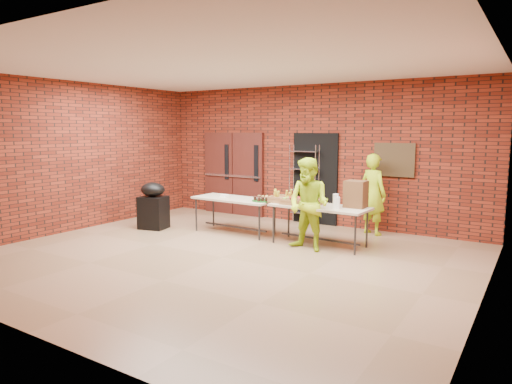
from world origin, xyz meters
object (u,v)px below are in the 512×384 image
wire_rack (304,184)px  volunteer_man (309,204)px  table_right (320,209)px  covered_grill (153,206)px  coffee_dispenser (356,194)px  table_left (235,201)px  volunteer_woman (373,194)px

wire_rack → volunteer_man: size_ratio=1.09×
wire_rack → table_right: bearing=-51.7°
volunteer_man → covered_grill: bearing=-168.3°
wire_rack → coffee_dispenser: bearing=-36.2°
table_left → table_right: table_right is taller
coffee_dispenser → volunteer_woman: 1.28m
covered_grill → table_right: bearing=-4.0°
volunteer_woman → volunteer_man: 1.96m
coffee_dispenser → wire_rack: bearing=140.3°
volunteer_man → table_right: bearing=96.3°
table_right → volunteer_man: volunteer_man is taller
covered_grill → volunteer_man: bearing=-10.5°
table_right → volunteer_man: bearing=-89.7°
wire_rack → table_left: wire_rack is taller
coffee_dispenser → volunteer_man: (-0.65, -0.60, -0.17)m
table_left → covered_grill: size_ratio=1.79×
coffee_dispenser → volunteer_woman: (-0.09, 1.27, -0.16)m
wire_rack → volunteer_woman: 1.72m
table_right → coffee_dispenser: size_ratio=3.82×
table_right → volunteer_woman: size_ratio=1.11×
covered_grill → volunteer_man: volunteer_man is taller
table_left → volunteer_man: bearing=-10.8°
volunteer_woman → volunteer_man: (-0.57, -1.87, -0.00)m
covered_grill → volunteer_woman: bearing=12.4°
volunteer_man → table_left: bearing=175.9°
wire_rack → table_left: (-0.81, -1.64, -0.24)m
covered_grill → volunteer_woman: size_ratio=0.61×
coffee_dispenser → covered_grill: bearing=-169.8°
table_left → volunteer_woman: size_ratio=1.09×
coffee_dispenser → table_left: bearing=-176.6°
wire_rack → table_right: 2.04m
coffee_dispenser → volunteer_man: volunteer_man is taller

